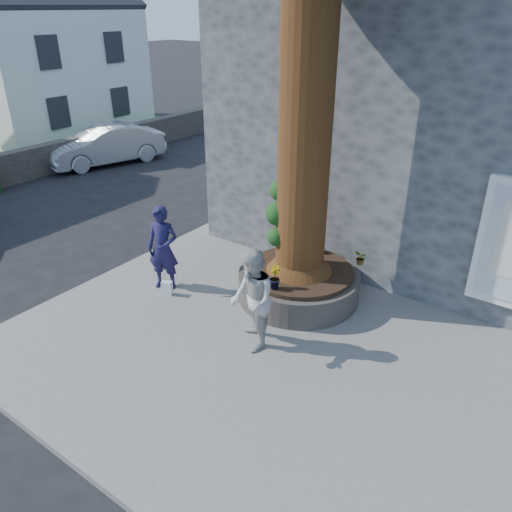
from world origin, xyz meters
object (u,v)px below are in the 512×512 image
Objects in this scene: man at (163,248)px; car_silver at (106,145)px; planter at (299,283)px; woman at (252,300)px.

man is 9.79m from car_silver.
woman is (0.18, -1.76, 0.57)m from planter.
man is 0.98× the size of woman.
planter is 11.35m from car_silver.
car_silver is at bearing 124.94° from man.
car_silver reaches higher than planter.
car_silver is (-10.60, 4.05, 0.27)m from planter.
man is at bearing -147.63° from woman.
woman is 0.42× the size of car_silver.
planter is 1.86m from woman.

